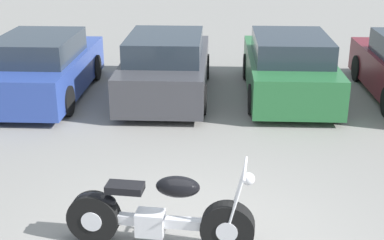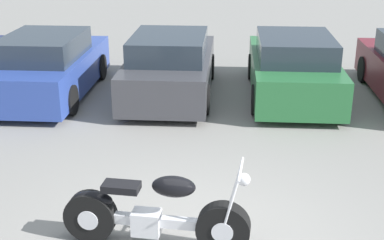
{
  "view_description": "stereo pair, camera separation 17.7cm",
  "coord_description": "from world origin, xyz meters",
  "px_view_note": "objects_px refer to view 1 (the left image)",
  "views": [
    {
      "loc": [
        0.26,
        -5.57,
        3.72
      ],
      "look_at": [
        -0.12,
        2.05,
        0.85
      ],
      "focal_mm": 50.0,
      "sensor_mm": 36.0,
      "label": 1
    },
    {
      "loc": [
        0.44,
        -5.56,
        3.72
      ],
      "look_at": [
        -0.12,
        2.05,
        0.85
      ],
      "focal_mm": 50.0,
      "sensor_mm": 36.0,
      "label": 2
    }
  ],
  "objects_px": {
    "motorcycle": "(157,215)",
    "parked_car_blue": "(43,68)",
    "parked_car_green": "(288,67)",
    "parked_car_dark_grey": "(166,67)"
  },
  "relations": [
    {
      "from": "motorcycle",
      "to": "parked_car_blue",
      "type": "bearing_deg",
      "value": 118.89
    },
    {
      "from": "parked_car_blue",
      "to": "parked_car_green",
      "type": "bearing_deg",
      "value": 3.15
    },
    {
      "from": "motorcycle",
      "to": "parked_car_dark_grey",
      "type": "distance_m",
      "value": 5.96
    },
    {
      "from": "parked_car_blue",
      "to": "parked_car_dark_grey",
      "type": "height_order",
      "value": "same"
    },
    {
      "from": "motorcycle",
      "to": "parked_car_green",
      "type": "bearing_deg",
      "value": 69.5
    },
    {
      "from": "motorcycle",
      "to": "parked_car_blue",
      "type": "xyz_separation_m",
      "value": [
        -3.16,
        5.72,
        0.24
      ]
    },
    {
      "from": "parked_car_dark_grey",
      "to": "parked_car_green",
      "type": "xyz_separation_m",
      "value": [
        2.7,
        0.08,
        0.0
      ]
    },
    {
      "from": "motorcycle",
      "to": "parked_car_green",
      "type": "height_order",
      "value": "parked_car_green"
    },
    {
      "from": "parked_car_dark_grey",
      "to": "parked_car_green",
      "type": "bearing_deg",
      "value": 1.68
    },
    {
      "from": "motorcycle",
      "to": "parked_car_dark_grey",
      "type": "xyz_separation_m",
      "value": [
        -0.45,
        5.94,
        0.24
      ]
    }
  ]
}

